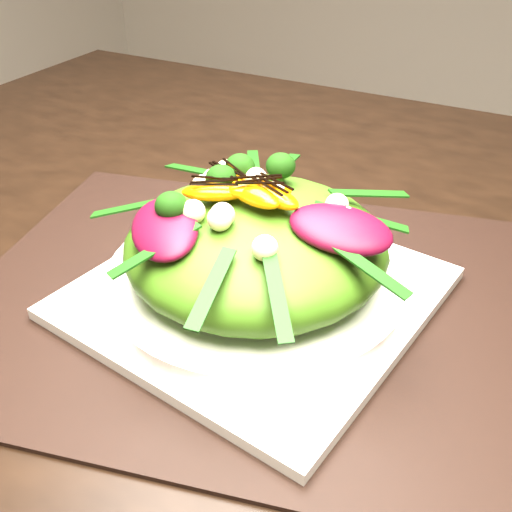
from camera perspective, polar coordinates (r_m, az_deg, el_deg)
The scene contains 10 objects.
dining_table at distance 0.66m, azimuth 14.21°, elevation -0.60°, with size 1.60×0.90×0.75m, color black.
placemat at distance 0.55m, azimuth -0.00°, elevation -4.12°, with size 0.53×0.41×0.00m, color black.
plate_base at distance 0.55m, azimuth 0.00°, elevation -3.49°, with size 0.29×0.29×0.01m, color silver.
salad_bowl at distance 0.54m, azimuth -0.00°, elevation -2.19°, with size 0.27×0.27×0.02m, color white.
lettuce_mound at distance 0.52m, azimuth 0.00°, elevation 1.10°, with size 0.23×0.23×0.08m, color #3C6612.
radicchio_leaf at distance 0.47m, azimuth 8.08°, elevation 2.55°, with size 0.08×0.05×0.02m, color #440719.
orange_segment at distance 0.51m, azimuth 0.91°, elevation 6.23°, with size 0.06×0.02×0.01m, color orange.
broccoli_floret at distance 0.54m, azimuth -4.20°, elevation 8.57°, with size 0.04×0.04×0.04m, color black.
macadamia_nut at distance 0.44m, azimuth 0.37°, elevation 1.48°, with size 0.02×0.02×0.02m, color #C7B78C.
balsamic_drizzle at distance 0.50m, azimuth 0.92°, elevation 7.05°, with size 0.05×0.00×0.00m, color black.
Camera 1 is at (0.10, -0.54, 1.09)m, focal length 42.00 mm.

